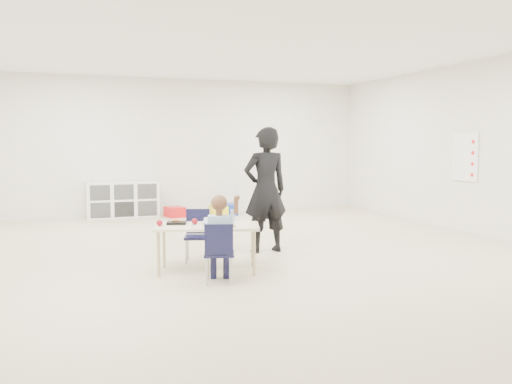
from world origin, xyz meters
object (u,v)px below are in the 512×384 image
object	(u,v)px
cubby_shelf	(123,200)
adult	(265,190)
chair_near	(219,253)
child	(219,235)
table	(207,248)

from	to	relation	value
cubby_shelf	adult	size ratio (longest dim) A/B	0.83
chair_near	child	world-z (taller)	child
chair_near	cubby_shelf	world-z (taller)	cubby_shelf
table	adult	bearing A→B (deg)	56.16
child	cubby_shelf	xyz separation A→B (m)	(-0.42, 5.52, -0.16)
table	adult	xyz separation A→B (m)	(1.03, 0.83, 0.57)
cubby_shelf	chair_near	bearing A→B (deg)	-85.67
child	cubby_shelf	bearing A→B (deg)	111.65
cubby_shelf	adult	bearing A→B (deg)	-70.68
table	adult	distance (m)	1.44
table	cubby_shelf	world-z (taller)	cubby_shelf
cubby_shelf	adult	world-z (taller)	adult
child	table	bearing A→B (deg)	106.23
chair_near	adult	distance (m)	1.79
chair_near	cubby_shelf	bearing A→B (deg)	111.65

